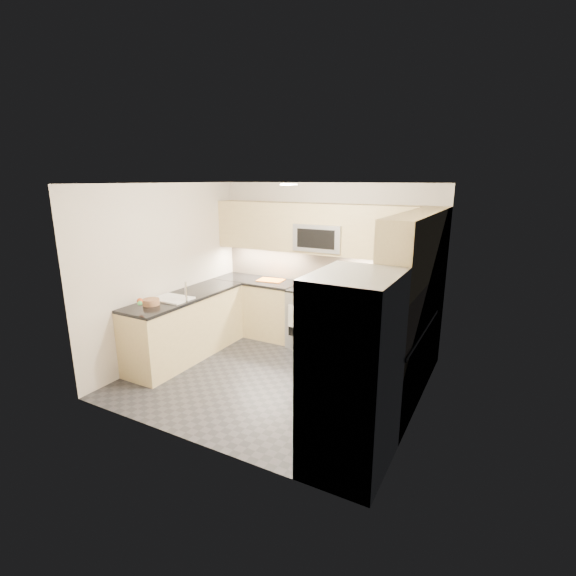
# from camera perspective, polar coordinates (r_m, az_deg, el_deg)

# --- Properties ---
(floor) EXTENTS (3.60, 3.20, 0.00)m
(floor) POSITION_cam_1_polar(r_m,az_deg,el_deg) (5.65, -1.73, -12.17)
(floor) COLOR #25252A
(floor) RESTS_ON ground
(ceiling) EXTENTS (3.60, 3.20, 0.02)m
(ceiling) POSITION_cam_1_polar(r_m,az_deg,el_deg) (5.04, -1.95, 14.10)
(ceiling) COLOR beige
(ceiling) RESTS_ON wall_back
(wall_back) EXTENTS (3.60, 0.02, 2.50)m
(wall_back) POSITION_cam_1_polar(r_m,az_deg,el_deg) (6.60, 5.18, 3.26)
(wall_back) COLOR beige
(wall_back) RESTS_ON floor
(wall_front) EXTENTS (3.60, 0.02, 2.50)m
(wall_front) POSITION_cam_1_polar(r_m,az_deg,el_deg) (3.97, -13.58, -4.89)
(wall_front) COLOR beige
(wall_front) RESTS_ON floor
(wall_left) EXTENTS (0.02, 3.20, 2.50)m
(wall_left) POSITION_cam_1_polar(r_m,az_deg,el_deg) (6.28, -16.18, 2.15)
(wall_left) COLOR beige
(wall_left) RESTS_ON floor
(wall_right) EXTENTS (0.02, 3.20, 2.50)m
(wall_right) POSITION_cam_1_polar(r_m,az_deg,el_deg) (4.60, 17.95, -2.47)
(wall_right) COLOR beige
(wall_right) RESTS_ON floor
(base_cab_back_left) EXTENTS (1.42, 0.60, 0.90)m
(base_cab_back_left) POSITION_cam_1_polar(r_m,az_deg,el_deg) (7.04, -4.13, -2.72)
(base_cab_back_left) COLOR tan
(base_cab_back_left) RESTS_ON floor
(base_cab_back_right) EXTENTS (1.42, 0.60, 0.90)m
(base_cab_back_right) POSITION_cam_1_polar(r_m,az_deg,el_deg) (6.20, 13.21, -5.52)
(base_cab_back_right) COLOR tan
(base_cab_back_right) RESTS_ON floor
(base_cab_right) EXTENTS (0.60, 1.70, 0.90)m
(base_cab_right) POSITION_cam_1_polar(r_m,az_deg,el_deg) (5.08, 14.19, -10.24)
(base_cab_right) COLOR tan
(base_cab_right) RESTS_ON floor
(base_cab_peninsula) EXTENTS (0.60, 2.00, 0.90)m
(base_cab_peninsula) POSITION_cam_1_polar(r_m,az_deg,el_deg) (6.30, -13.70, -5.23)
(base_cab_peninsula) COLOR tan
(base_cab_peninsula) RESTS_ON floor
(countertop_back_left) EXTENTS (1.42, 0.63, 0.04)m
(countertop_back_left) POSITION_cam_1_polar(r_m,az_deg,el_deg) (6.91, -4.21, 1.00)
(countertop_back_left) COLOR black
(countertop_back_left) RESTS_ON base_cab_back_left
(countertop_back_right) EXTENTS (1.42, 0.63, 0.04)m
(countertop_back_right) POSITION_cam_1_polar(r_m,az_deg,el_deg) (6.06, 13.47, -1.34)
(countertop_back_right) COLOR black
(countertop_back_right) RESTS_ON base_cab_back_right
(countertop_right) EXTENTS (0.63, 1.70, 0.04)m
(countertop_right) POSITION_cam_1_polar(r_m,az_deg,el_deg) (4.90, 14.53, -5.24)
(countertop_right) COLOR black
(countertop_right) RESTS_ON base_cab_right
(countertop_peninsula) EXTENTS (0.63, 2.00, 0.04)m
(countertop_peninsula) POSITION_cam_1_polar(r_m,az_deg,el_deg) (6.16, -13.96, -1.11)
(countertop_peninsula) COLOR black
(countertop_peninsula) RESTS_ON base_cab_peninsula
(upper_cab_back) EXTENTS (3.60, 0.35, 0.75)m
(upper_cab_back) POSITION_cam_1_polar(r_m,az_deg,el_deg) (6.35, 4.66, 8.08)
(upper_cab_back) COLOR tan
(upper_cab_back) RESTS_ON wall_back
(upper_cab_right) EXTENTS (0.35, 1.95, 0.75)m
(upper_cab_right) POSITION_cam_1_polar(r_m,az_deg,el_deg) (4.77, 17.06, 5.30)
(upper_cab_right) COLOR tan
(upper_cab_right) RESTS_ON wall_right
(backsplash_back) EXTENTS (3.60, 0.01, 0.51)m
(backsplash_back) POSITION_cam_1_polar(r_m,az_deg,el_deg) (6.61, 5.15, 2.78)
(backsplash_back) COLOR tan
(backsplash_back) RESTS_ON wall_back
(backsplash_right) EXTENTS (0.01, 2.30, 0.51)m
(backsplash_right) POSITION_cam_1_polar(r_m,az_deg,el_deg) (5.04, 18.82, -1.71)
(backsplash_right) COLOR tan
(backsplash_right) RESTS_ON wall_right
(gas_range) EXTENTS (0.76, 0.65, 0.91)m
(gas_range) POSITION_cam_1_polar(r_m,az_deg,el_deg) (6.52, 3.88, -4.10)
(gas_range) COLOR gray
(gas_range) RESTS_ON floor
(range_cooktop) EXTENTS (0.76, 0.65, 0.03)m
(range_cooktop) POSITION_cam_1_polar(r_m,az_deg,el_deg) (6.39, 3.95, -0.19)
(range_cooktop) COLOR black
(range_cooktop) RESTS_ON gas_range
(oven_door_glass) EXTENTS (0.62, 0.02, 0.45)m
(oven_door_glass) POSITION_cam_1_polar(r_m,az_deg,el_deg) (6.24, 2.61, -5.01)
(oven_door_glass) COLOR black
(oven_door_glass) RESTS_ON gas_range
(oven_handle) EXTENTS (0.60, 0.02, 0.02)m
(oven_handle) POSITION_cam_1_polar(r_m,az_deg,el_deg) (6.14, 2.56, -2.69)
(oven_handle) COLOR #B2B5BA
(oven_handle) RESTS_ON gas_range
(microwave) EXTENTS (0.76, 0.40, 0.40)m
(microwave) POSITION_cam_1_polar(r_m,az_deg,el_deg) (6.35, 4.55, 6.93)
(microwave) COLOR #95979C
(microwave) RESTS_ON upper_cab_back
(microwave_door) EXTENTS (0.60, 0.01, 0.28)m
(microwave_door) POSITION_cam_1_polar(r_m,az_deg,el_deg) (6.16, 3.77, 6.72)
(microwave_door) COLOR black
(microwave_door) RESTS_ON microwave
(refrigerator) EXTENTS (0.70, 0.90, 1.80)m
(refrigerator) POSITION_cam_1_polar(r_m,az_deg,el_deg) (3.76, 8.76, -11.51)
(refrigerator) COLOR #ABAFB3
(refrigerator) RESTS_ON floor
(fridge_handle_left) EXTENTS (0.02, 0.02, 1.20)m
(fridge_handle_left) POSITION_cam_1_polar(r_m,az_deg,el_deg) (3.72, 2.37, -10.82)
(fridge_handle_left) COLOR #B2B5BA
(fridge_handle_left) RESTS_ON refrigerator
(fridge_handle_right) EXTENTS (0.02, 0.02, 1.20)m
(fridge_handle_right) POSITION_cam_1_polar(r_m,az_deg,el_deg) (4.02, 4.66, -8.85)
(fridge_handle_right) COLOR #B2B5BA
(fridge_handle_right) RESTS_ON refrigerator
(sink_basin) EXTENTS (0.52, 0.38, 0.16)m
(sink_basin) POSITION_cam_1_polar(r_m,az_deg,el_deg) (6.00, -15.53, -2.05)
(sink_basin) COLOR white
(sink_basin) RESTS_ON base_cab_peninsula
(faucet) EXTENTS (0.03, 0.03, 0.28)m
(faucet) POSITION_cam_1_polar(r_m,az_deg,el_deg) (5.77, -13.80, -0.52)
(faucet) COLOR silver
(faucet) RESTS_ON countertop_peninsula
(utensil_bowl) EXTENTS (0.37, 0.37, 0.17)m
(utensil_bowl) POSITION_cam_1_polar(r_m,az_deg,el_deg) (5.92, 15.24, -0.80)
(utensil_bowl) COLOR #5DB24C
(utensil_bowl) RESTS_ON countertop_back_right
(cutting_board) EXTENTS (0.45, 0.34, 0.01)m
(cutting_board) POSITION_cam_1_polar(r_m,az_deg,el_deg) (6.83, -2.38, 1.08)
(cutting_board) COLOR orange
(cutting_board) RESTS_ON countertop_back_left
(fruit_basket) EXTENTS (0.23, 0.23, 0.08)m
(fruit_basket) POSITION_cam_1_polar(r_m,az_deg,el_deg) (5.78, -18.22, -1.83)
(fruit_basket) COLOR #9A6947
(fruit_basket) RESTS_ON countertop_peninsula
(fruit_apple) EXTENTS (0.08, 0.08, 0.08)m
(fruit_apple) POSITION_cam_1_polar(r_m,az_deg,el_deg) (5.60, -19.60, -1.69)
(fruit_apple) COLOR #B03B14
(fruit_apple) RESTS_ON fruit_basket
(fruit_pear) EXTENTS (0.06, 0.06, 0.06)m
(fruit_pear) POSITION_cam_1_polar(r_m,az_deg,el_deg) (5.50, -19.60, -1.98)
(fruit_pear) COLOR #449E4D
(fruit_pear) RESTS_ON fruit_basket
(dish_towel_check) EXTENTS (0.18, 0.04, 0.34)m
(dish_towel_check) POSITION_cam_1_polar(r_m,az_deg,el_deg) (6.26, 0.74, -3.95)
(dish_towel_check) COLOR silver
(dish_towel_check) RESTS_ON oven_handle
(dish_towel_blue) EXTENTS (0.16, 0.05, 0.31)m
(dish_towel_blue) POSITION_cam_1_polar(r_m,az_deg,el_deg) (6.12, 3.52, -4.42)
(dish_towel_blue) COLOR #355492
(dish_towel_blue) RESTS_ON oven_handle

